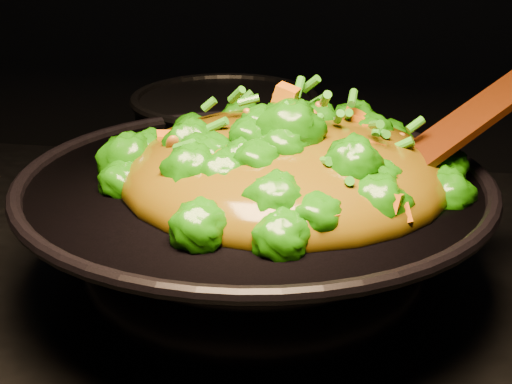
# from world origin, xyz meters

# --- Properties ---
(wok) EXTENTS (0.55, 0.55, 0.12)m
(wok) POSITION_xyz_m (0.07, 0.05, 0.96)
(wok) COLOR black
(wok) RESTS_ON stovetop
(stir_fry) EXTENTS (0.37, 0.37, 0.11)m
(stir_fry) POSITION_xyz_m (0.10, 0.06, 1.07)
(stir_fry) COLOR #196707
(stir_fry) RESTS_ON wok
(spatula) EXTENTS (0.22, 0.20, 0.11)m
(spatula) POSITION_xyz_m (0.25, 0.08, 1.07)
(spatula) COLOR #331205
(spatula) RESTS_ON wok
(back_pot) EXTENTS (0.24, 0.24, 0.13)m
(back_pot) POSITION_xyz_m (-0.01, 0.32, 0.97)
(back_pot) COLOR black
(back_pot) RESTS_ON stovetop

